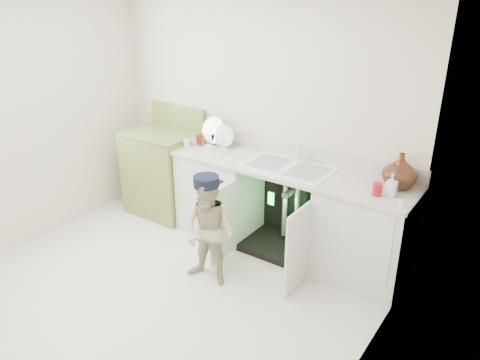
% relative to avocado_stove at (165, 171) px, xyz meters
% --- Properties ---
extents(ground, '(3.50, 3.50, 0.00)m').
position_rel_avocado_stove_xyz_m(ground, '(1.06, -1.18, -0.50)').
color(ground, silver).
rests_on(ground, ground).
extents(room_shell, '(6.00, 5.50, 1.26)m').
position_rel_avocado_stove_xyz_m(room_shell, '(1.06, -1.18, 0.75)').
color(room_shell, beige).
rests_on(room_shell, ground).
extents(counter_run, '(2.44, 1.02, 1.21)m').
position_rel_avocado_stove_xyz_m(counter_run, '(1.63, 0.03, -0.03)').
color(counter_run, silver).
rests_on(counter_run, ground).
extents(avocado_stove, '(0.78, 0.65, 1.21)m').
position_rel_avocado_stove_xyz_m(avocado_stove, '(0.00, 0.00, 0.00)').
color(avocado_stove, olive).
rests_on(avocado_stove, ground).
extents(repair_worker, '(0.62, 0.73, 1.02)m').
position_rel_avocado_stove_xyz_m(repair_worker, '(1.31, -0.83, 0.01)').
color(repair_worker, beige).
rests_on(repair_worker, ground).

